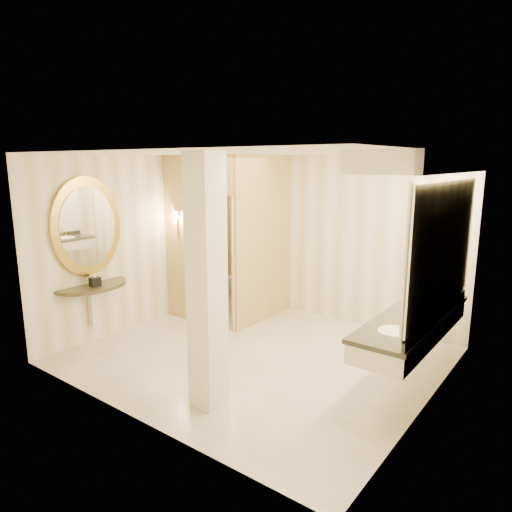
# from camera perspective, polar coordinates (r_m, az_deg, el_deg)

# --- Properties ---
(floor) EXTENTS (4.50, 4.50, 0.00)m
(floor) POSITION_cam_1_polar(r_m,az_deg,el_deg) (6.38, 0.05, -12.29)
(floor) COLOR white
(floor) RESTS_ON ground
(ceiling) EXTENTS (4.50, 4.50, 0.00)m
(ceiling) POSITION_cam_1_polar(r_m,az_deg,el_deg) (5.83, 0.06, 12.76)
(ceiling) COLOR white
(ceiling) RESTS_ON wall_back
(wall_back) EXTENTS (4.50, 0.02, 2.70)m
(wall_back) POSITION_cam_1_polar(r_m,az_deg,el_deg) (7.62, 9.15, 2.17)
(wall_back) COLOR white
(wall_back) RESTS_ON floor
(wall_front) EXTENTS (4.50, 0.02, 2.70)m
(wall_front) POSITION_cam_1_polar(r_m,az_deg,el_deg) (4.57, -15.27, -4.50)
(wall_front) COLOR white
(wall_front) RESTS_ON floor
(wall_left) EXTENTS (0.02, 4.00, 2.70)m
(wall_left) POSITION_cam_1_polar(r_m,az_deg,el_deg) (7.51, -13.80, 1.83)
(wall_left) COLOR white
(wall_left) RESTS_ON floor
(wall_right) EXTENTS (0.02, 4.00, 2.70)m
(wall_right) POSITION_cam_1_polar(r_m,az_deg,el_deg) (4.98, 21.26, -3.57)
(wall_right) COLOR white
(wall_right) RESTS_ON floor
(toilet_closet) EXTENTS (1.50, 1.55, 2.70)m
(toilet_closet) POSITION_cam_1_polar(r_m,az_deg,el_deg) (7.38, -2.47, 2.28)
(toilet_closet) COLOR tan
(toilet_closet) RESTS_ON floor
(wall_sconce) EXTENTS (0.14, 0.14, 0.42)m
(wall_sconce) POSITION_cam_1_polar(r_m,az_deg,el_deg) (7.49, -9.81, 4.93)
(wall_sconce) COLOR gold
(wall_sconce) RESTS_ON toilet_closet
(vanity) EXTENTS (0.75, 2.47, 2.09)m
(vanity) POSITION_cam_1_polar(r_m,az_deg,el_deg) (5.37, 19.90, 0.64)
(vanity) COLOR white
(vanity) RESTS_ON floor
(console_shelf) EXTENTS (1.08, 1.08, 1.99)m
(console_shelf) POSITION_cam_1_polar(r_m,az_deg,el_deg) (6.88, -20.26, 0.56)
(console_shelf) COLOR black
(console_shelf) RESTS_ON floor
(pillar) EXTENTS (0.31, 0.31, 2.70)m
(pillar) POSITION_cam_1_polar(r_m,az_deg,el_deg) (4.75, -6.19, -3.51)
(pillar) COLOR white
(pillar) RESTS_ON floor
(tissue_box) EXTENTS (0.15, 0.15, 0.13)m
(tissue_box) POSITION_cam_1_polar(r_m,az_deg,el_deg) (6.79, -19.48, -3.05)
(tissue_box) COLOR black
(tissue_box) RESTS_ON console_shelf
(toilet) EXTENTS (0.59, 0.78, 0.71)m
(toilet) POSITION_cam_1_polar(r_m,az_deg,el_deg) (8.04, -1.31, -4.46)
(toilet) COLOR white
(toilet) RESTS_ON floor
(soap_bottle_a) EXTENTS (0.07, 0.07, 0.12)m
(soap_bottle_a) POSITION_cam_1_polar(r_m,az_deg,el_deg) (5.71, 18.83, -5.81)
(soap_bottle_a) COLOR beige
(soap_bottle_a) RESTS_ON vanity
(soap_bottle_b) EXTENTS (0.11, 0.11, 0.13)m
(soap_bottle_b) POSITION_cam_1_polar(r_m,az_deg,el_deg) (5.90, 19.10, -5.24)
(soap_bottle_b) COLOR silver
(soap_bottle_b) RESTS_ON vanity
(soap_bottle_c) EXTENTS (0.10, 0.10, 0.22)m
(soap_bottle_c) POSITION_cam_1_polar(r_m,az_deg,el_deg) (5.61, 18.31, -5.54)
(soap_bottle_c) COLOR #C6B28C
(soap_bottle_c) RESTS_ON vanity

